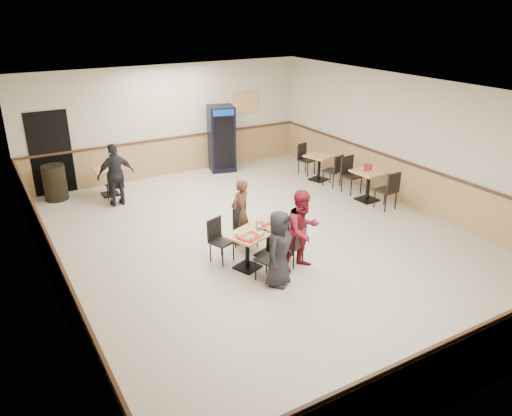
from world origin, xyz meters
TOP-DOWN VIEW (x-y plane):
  - ground at (0.00, 0.00)m, footprint 10.00×10.00m
  - room_shell at (1.78, 2.55)m, footprint 10.00×10.00m
  - main_table at (-0.52, -0.69)m, footprint 1.39×1.04m
  - main_chairs at (-0.56, -0.71)m, footprint 1.57×1.77m
  - diner_woman_left at (-0.62, -1.55)m, footprint 0.79×0.72m
  - diner_woman_right at (0.05, -1.29)m, footprint 0.79×0.65m
  - diner_man_opposite at (-0.42, 0.16)m, footprint 0.58×0.49m
  - lone_diner at (-1.96, 3.43)m, footprint 0.90×0.42m
  - tabletop_clutter at (-0.53, -0.80)m, footprint 1.12×0.64m
  - side_table_near at (3.37, 0.65)m, footprint 0.74×0.74m
  - side_table_near_chair_south at (3.37, 0.05)m, footprint 0.47×0.47m
  - side_table_near_chair_north at (3.37, 1.25)m, footprint 0.47×0.47m
  - side_table_far at (3.26, 2.46)m, footprint 0.81×0.81m
  - side_table_far_chair_south at (3.26, 1.90)m, footprint 0.51×0.51m
  - side_table_far_chair_north at (3.26, 3.02)m, footprint 0.51×0.51m
  - condiment_caddy at (3.34, 0.70)m, footprint 0.23×0.06m
  - back_table at (-1.96, 4.20)m, footprint 0.65×0.65m
  - back_table_chair_lone at (-1.96, 3.66)m, footprint 0.41×0.41m
  - pepsi_cooler at (1.40, 4.59)m, footprint 0.85×0.85m
  - trash_bin at (-3.17, 4.55)m, footprint 0.55×0.55m

SIDE VIEW (x-z plane):
  - ground at x=0.00m, z-range 0.00..0.00m
  - main_chairs at x=-0.56m, z-range 0.00..0.85m
  - back_table_chair_lone at x=-1.96m, z-range 0.00..0.86m
  - trash_bin at x=-3.17m, z-range 0.00..0.87m
  - side_table_far_chair_south at x=3.26m, z-range 0.00..0.89m
  - side_table_far_chair_north at x=3.26m, z-range 0.00..0.89m
  - main_table at x=-0.52m, z-range 0.11..0.78m
  - back_table at x=-1.96m, z-range 0.11..0.79m
  - side_table_far at x=3.26m, z-range 0.12..0.82m
  - side_table_near_chair_south at x=3.37m, z-range 0.00..0.95m
  - side_table_near_chair_north at x=3.37m, z-range 0.00..0.95m
  - side_table_near at x=3.37m, z-range 0.12..0.88m
  - room_shell at x=1.78m, z-range -4.42..5.58m
  - diner_woman_left at x=-0.62m, z-range 0.00..1.35m
  - diner_man_opposite at x=-0.42m, z-range 0.00..1.35m
  - tabletop_clutter at x=-0.53m, z-range 0.63..0.75m
  - diner_woman_right at x=0.05m, z-range 0.00..1.50m
  - lone_diner at x=-1.96m, z-range 0.00..1.50m
  - condiment_caddy at x=3.34m, z-range 0.74..0.94m
  - pepsi_cooler at x=1.40m, z-range 0.00..1.85m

